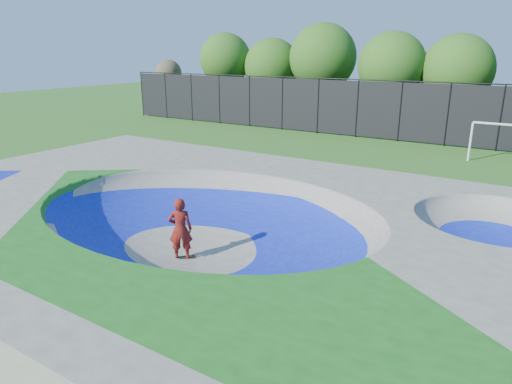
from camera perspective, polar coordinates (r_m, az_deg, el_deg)
ground at (r=14.26m, az=-6.22°, el=-7.32°), size 120.00×120.00×0.00m
skate_deck at (r=13.97m, az=-6.31°, el=-4.52°), size 22.00×14.00×1.50m
skater at (r=13.45m, az=-9.44°, el=-4.62°), size 0.83×0.77×1.89m
skateboard at (r=13.82m, az=-9.25°, el=-8.17°), size 0.71×0.71×0.05m
soccer_goal at (r=27.90m, az=28.62°, el=6.15°), size 3.35×0.12×2.21m
fence at (r=32.37m, az=17.60°, el=9.71°), size 48.09×0.09×4.04m
treeline at (r=36.51m, az=23.29°, el=14.34°), size 52.34×7.21×8.15m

